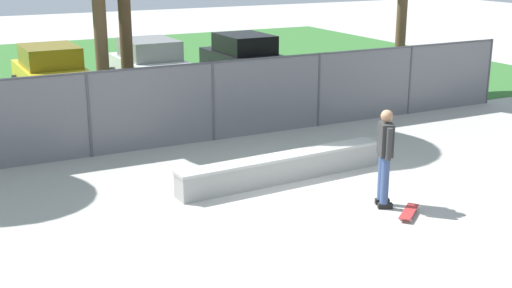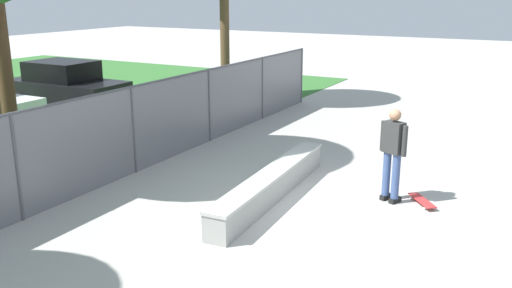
# 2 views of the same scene
# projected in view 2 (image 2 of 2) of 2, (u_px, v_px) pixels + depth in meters

# --- Properties ---
(ground_plane) EXTENTS (80.00, 80.00, 0.00)m
(ground_plane) POSITION_uv_depth(u_px,v_px,m) (329.00, 210.00, 10.19)
(ground_plane) COLOR #ADAAA3
(concrete_ledge) EXTENTS (4.67, 0.76, 0.54)m
(concrete_ledge) POSITION_uv_depth(u_px,v_px,m) (271.00, 185.00, 10.72)
(concrete_ledge) COLOR #999993
(concrete_ledge) RESTS_ON ground
(skateboarder) EXTENTS (0.39, 0.56, 1.82)m
(skateboarder) POSITION_uv_depth(u_px,v_px,m) (393.00, 151.00, 10.35)
(skateboarder) COLOR black
(skateboarder) RESTS_ON ground
(skateboard) EXTENTS (0.75, 0.66, 0.09)m
(skateboard) POSITION_uv_depth(u_px,v_px,m) (422.00, 201.00, 10.45)
(skateboard) COLOR red
(skateboard) RESTS_ON ground
(chainlink_fence) EXTENTS (18.24, 0.07, 1.96)m
(chainlink_fence) POSITION_uv_depth(u_px,v_px,m) (133.00, 126.00, 12.03)
(chainlink_fence) COLOR #4C4C51
(chainlink_fence) RESTS_ON ground
(car_black) EXTENTS (2.06, 4.22, 1.66)m
(car_black) POSITION_uv_depth(u_px,v_px,m) (66.00, 86.00, 18.48)
(car_black) COLOR black
(car_black) RESTS_ON ground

